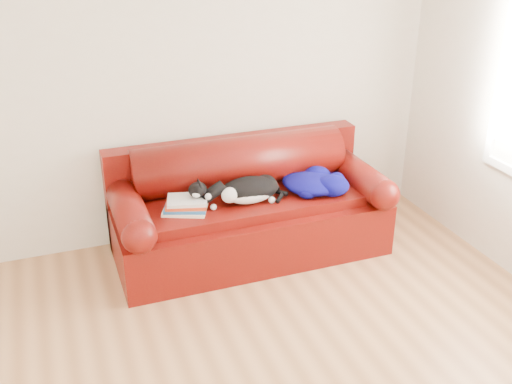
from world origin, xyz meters
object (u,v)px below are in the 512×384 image
(sofa_base, at_px, (250,225))
(book_stack, at_px, (186,205))
(cat, at_px, (249,190))
(blanket, at_px, (314,182))

(sofa_base, xyz_separation_m, book_stack, (-0.53, -0.10, 0.31))
(cat, height_order, blanket, cat)
(sofa_base, relative_size, book_stack, 5.53)
(sofa_base, relative_size, blanket, 3.75)
(blanket, bearing_deg, sofa_base, 168.79)
(sofa_base, bearing_deg, cat, -110.88)
(sofa_base, relative_size, cat, 3.12)
(cat, xyz_separation_m, blanket, (0.54, 0.01, -0.02))
(sofa_base, xyz_separation_m, cat, (-0.04, -0.11, 0.35))
(book_stack, relative_size, cat, 0.56)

